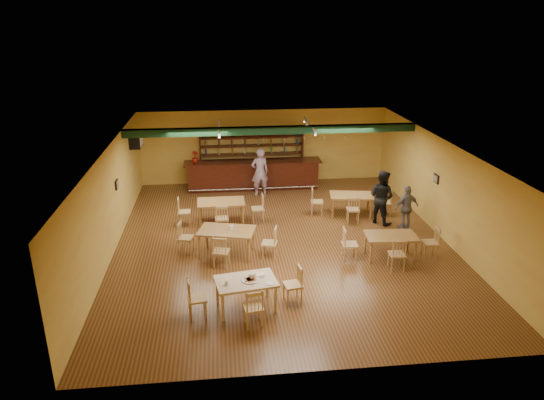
{
  "coord_description": "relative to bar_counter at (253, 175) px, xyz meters",
  "views": [
    {
      "loc": [
        -1.8,
        -13.82,
        6.54
      ],
      "look_at": [
        -0.24,
        0.6,
        1.15
      ],
      "focal_mm": 32.87,
      "sensor_mm": 36.0,
      "label": 1
    }
  ],
  "objects": [
    {
      "name": "picture_right",
      "position": [
        5.48,
        -4.65,
        1.14
      ],
      "size": [
        0.04,
        0.34,
        0.28
      ],
      "primitive_type": "cube",
      "color": "black",
      "rests_on": "wall_right"
    },
    {
      "name": "poinsettia",
      "position": [
        -2.26,
        0.0,
        0.79
      ],
      "size": [
        0.33,
        0.33,
        0.46
      ],
      "primitive_type": "imported",
      "rotation": [
        0.0,
        0.0,
        0.35
      ],
      "color": "#9E1A0E",
      "rests_on": "bar_counter"
    },
    {
      "name": "back_bar_hutch",
      "position": [
        0.0,
        0.63,
        0.57
      ],
      "size": [
        4.2,
        0.4,
        2.28
      ],
      "primitive_type": "cube",
      "color": "#35160A",
      "rests_on": "ground"
    },
    {
      "name": "patron_right_a",
      "position": [
        3.97,
        -4.0,
        0.34
      ],
      "size": [
        1.09,
        1.12,
        1.82
      ],
      "primitive_type": "imported",
      "rotation": [
        0.0,
        0.0,
        2.26
      ],
      "color": "black",
      "rests_on": "ground"
    },
    {
      "name": "picture_left",
      "position": [
        -4.46,
        -4.15,
        1.14
      ],
      "size": [
        0.04,
        0.34,
        0.28
      ],
      "primitive_type": "cube",
      "color": "black",
      "rests_on": "wall_left"
    },
    {
      "name": "side_plate",
      "position": [
        -0.25,
        -8.96,
        0.19
      ],
      "size": [
        0.25,
        0.25,
        0.01
      ],
      "primitive_type": "cylinder",
      "rotation": [
        0.0,
        0.0,
        0.16
      ],
      "color": "white",
      "rests_on": "near_table"
    },
    {
      "name": "near_table",
      "position": [
        -0.8,
        -8.76,
        -0.19
      ],
      "size": [
        1.53,
        1.12,
        0.75
      ],
      "primitive_type": "cube",
      "rotation": [
        0.0,
        0.0,
        0.16
      ],
      "color": "#D5B38F",
      "rests_on": "ground"
    },
    {
      "name": "track_rail_right",
      "position": [
        1.91,
        -1.75,
        2.38
      ],
      "size": [
        0.05,
        2.5,
        0.05
      ],
      "primitive_type": "cube",
      "color": "white",
      "rests_on": "ceiling"
    },
    {
      "name": "parmesan_shaker",
      "position": [
        -1.25,
        -8.91,
        0.24
      ],
      "size": [
        0.09,
        0.09,
        0.11
      ],
      "primitive_type": "cylinder",
      "rotation": [
        0.0,
        0.0,
        0.16
      ],
      "color": "#EAE5C6",
      "rests_on": "near_table"
    },
    {
      "name": "dining_table_b",
      "position": [
        3.17,
        -3.2,
        -0.2
      ],
      "size": [
        1.57,
        1.08,
        0.73
      ],
      "primitive_type": "cube",
      "rotation": [
        0.0,
        0.0,
        -0.15
      ],
      "color": "olive",
      "rests_on": "ground"
    },
    {
      "name": "napkin_stack",
      "position": [
        -0.45,
        -8.56,
        0.2
      ],
      "size": [
        0.23,
        0.19,
        0.03
      ],
      "primitive_type": "cube",
      "rotation": [
        0.0,
        0.0,
        0.2
      ],
      "color": "white",
      "rests_on": "near_table"
    },
    {
      "name": "pizza_tray",
      "position": [
        -0.7,
        -8.76,
        0.19
      ],
      "size": [
        0.44,
        0.44,
        0.01
      ],
      "primitive_type": "cylinder",
      "rotation": [
        0.0,
        0.0,
        -0.12
      ],
      "color": "silver",
      "rests_on": "near_table"
    },
    {
      "name": "patron_right_b",
      "position": [
        4.63,
        -4.58,
        0.16
      ],
      "size": [
        0.91,
        0.53,
        1.46
      ],
      "primitive_type": "imported",
      "rotation": [
        0.0,
        0.0,
        3.36
      ],
      "color": "gray",
      "rests_on": "ground"
    },
    {
      "name": "track_rail_left",
      "position": [
        -1.29,
        -1.75,
        2.38
      ],
      "size": [
        0.05,
        2.5,
        0.05
      ],
      "primitive_type": "cube",
      "color": "white",
      "rests_on": "ceiling"
    },
    {
      "name": "dining_table_d",
      "position": [
        3.43,
        -6.58,
        -0.21
      ],
      "size": [
        1.47,
        0.94,
        0.71
      ],
      "primitive_type": "cube",
      "rotation": [
        0.0,
        0.0,
        -0.06
      ],
      "color": "olive",
      "rests_on": "ground"
    },
    {
      "name": "floor",
      "position": [
        0.51,
        -5.15,
        -0.56
      ],
      "size": [
        12.0,
        12.0,
        0.0
      ],
      "primitive_type": "plane",
      "color": "#512F17",
      "rests_on": "ground"
    },
    {
      "name": "dining_table_c",
      "position": [
        -1.18,
        -5.87,
        -0.17
      ],
      "size": [
        1.76,
        1.31,
        0.79
      ],
      "primitive_type": "cube",
      "rotation": [
        0.0,
        0.0,
        -0.25
      ],
      "color": "olive",
      "rests_on": "ground"
    },
    {
      "name": "dining_table_a",
      "position": [
        -1.32,
        -3.48,
        -0.18
      ],
      "size": [
        1.56,
        0.95,
        0.77
      ],
      "primitive_type": "cube",
      "rotation": [
        0.0,
        0.0,
        0.02
      ],
      "color": "olive",
      "rests_on": "ground"
    },
    {
      "name": "ac_unit",
      "position": [
        -4.29,
        -0.95,
        1.79
      ],
      "size": [
        0.34,
        0.7,
        0.48
      ],
      "primitive_type": "cube",
      "color": "white",
      "rests_on": "wall_left"
    },
    {
      "name": "ceiling_beam",
      "position": [
        0.51,
        -2.35,
        2.31
      ],
      "size": [
        10.0,
        0.3,
        0.25
      ],
      "primitive_type": "cube",
      "color": "black",
      "rests_on": "ceiling"
    },
    {
      "name": "pizza_server",
      "position": [
        -0.55,
        -8.71,
        0.2
      ],
      "size": [
        0.32,
        0.1,
        0.0
      ],
      "primitive_type": "cube",
      "rotation": [
        0.0,
        0.0,
        0.05
      ],
      "color": "silver",
      "rests_on": "pizza_tray"
    },
    {
      "name": "patron_bar",
      "position": [
        0.2,
        -0.83,
        0.36
      ],
      "size": [
        0.73,
        0.54,
        1.84
      ],
      "primitive_type": "imported",
      "rotation": [
        0.0,
        0.0,
        3.3
      ],
      "color": "#7D4597",
      "rests_on": "ground"
    },
    {
      "name": "bar_counter",
      "position": [
        0.0,
        0.0,
        0.0
      ],
      "size": [
        5.43,
        0.85,
        1.13
      ],
      "primitive_type": "cube",
      "color": "#35160A",
      "rests_on": "ground"
    }
  ]
}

